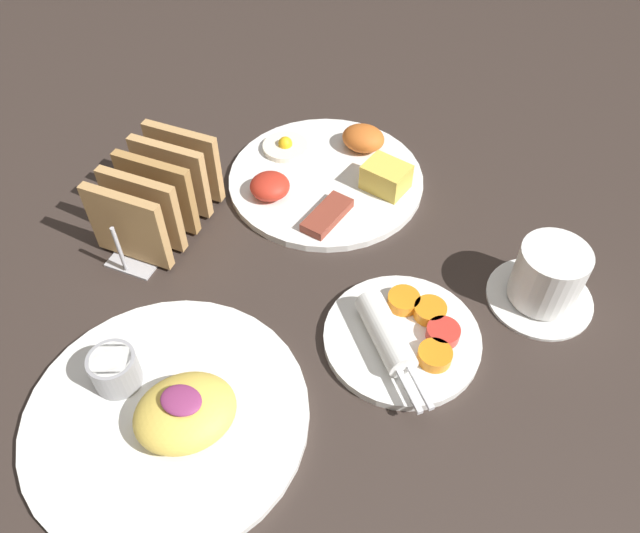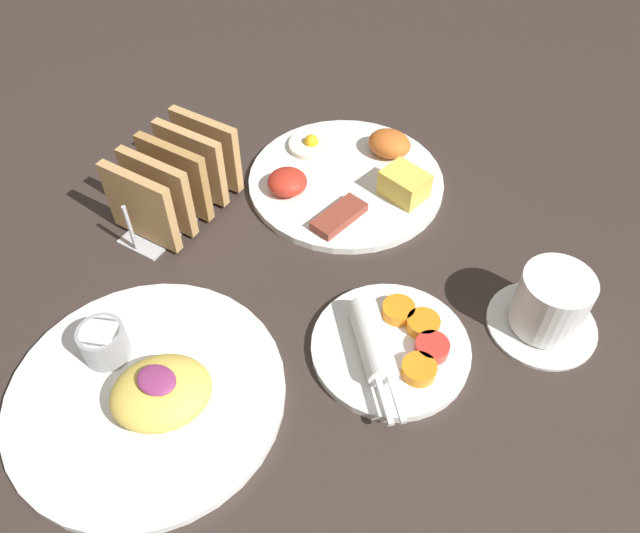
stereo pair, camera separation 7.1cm
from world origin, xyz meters
name	(u,v)px [view 1 (the left image)]	position (x,y,z in m)	size (l,w,h in m)	color
ground_plane	(242,293)	(0.00, 0.00, 0.00)	(3.00, 3.00, 0.00)	#332823
plate_breakfast	(329,175)	(0.02, 0.22, 0.01)	(0.26, 0.26, 0.05)	white
plate_condiments	(403,335)	(0.19, 0.01, 0.01)	(0.17, 0.18, 0.04)	white
plate_foreground	(167,411)	(0.01, -0.17, 0.01)	(0.28, 0.28, 0.06)	white
toast_rack	(158,196)	(-0.14, 0.06, 0.05)	(0.10, 0.18, 0.10)	#B7B7BC
coffee_cup	(547,278)	(0.32, 0.12, 0.04)	(0.12, 0.12, 0.08)	white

